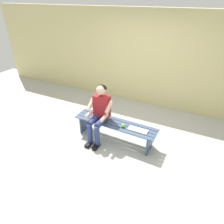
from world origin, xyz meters
TOP-DOWN VIEW (x-y plane):
  - ground_plane at (1.16, 1.00)m, footprint 10.00×7.00m
  - brick_wall at (0.50, -2.10)m, footprint 9.50×0.24m
  - bench_near at (0.00, 0.00)m, footprint 1.86×0.48m
  - person_seated at (0.32, 0.10)m, footprint 0.50×0.69m
  - apple at (-0.22, 0.08)m, footprint 0.08×0.08m
  - book_open at (-0.54, 0.05)m, footprint 0.42×0.17m

SIDE VIEW (x-z plane):
  - ground_plane at x=1.16m, z-range -0.04..0.00m
  - bench_near at x=0.00m, z-range 0.12..0.57m
  - book_open at x=-0.54m, z-range 0.44..0.47m
  - apple at x=-0.22m, z-range 0.45..0.53m
  - person_seated at x=0.32m, z-range 0.06..1.31m
  - brick_wall at x=0.50m, z-range 0.00..2.56m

